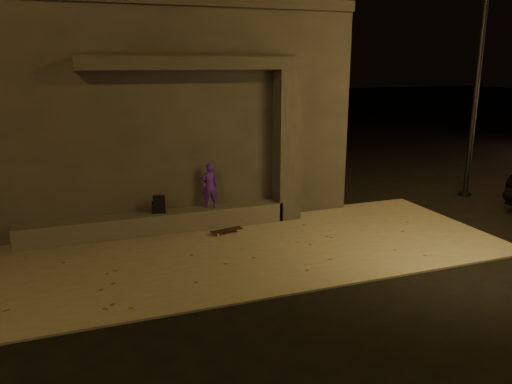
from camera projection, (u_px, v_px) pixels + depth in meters
name	position (u px, v px, depth m)	size (l,w,h in m)	color
ground	(282.00, 291.00, 8.52)	(120.00, 120.00, 0.00)	black
sidewalk	(244.00, 250.00, 10.33)	(11.00, 4.40, 0.04)	slate
building	(154.00, 108.00, 13.42)	(9.00, 5.10, 5.22)	#353330
ledge	(157.00, 222.00, 11.36)	(6.00, 0.55, 0.45)	#524F4A
column	(287.00, 146.00, 12.03)	(0.55, 0.55, 3.60)	#353330
canopy	(195.00, 63.00, 10.85)	(5.00, 0.70, 0.28)	#353330
skateboarder	(210.00, 186.00, 11.59)	(0.39, 0.25, 1.06)	#461BAF
backpack	(159.00, 206.00, 11.28)	(0.33, 0.24, 0.43)	black
skateboard	(227.00, 230.00, 11.29)	(0.77, 0.32, 0.08)	black
street_lamp_2	(480.00, 54.00, 13.64)	(0.36, 0.36, 7.09)	black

